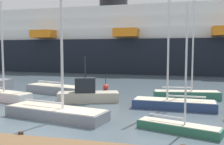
# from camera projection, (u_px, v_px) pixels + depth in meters

# --- Properties ---
(ground_plane) EXTENTS (600.00, 600.00, 0.00)m
(ground_plane) POSITION_uv_depth(u_px,v_px,m) (53.00, 126.00, 15.78)
(ground_plane) COLOR #4C5B66
(sailboat_0) EXTENTS (7.56, 3.80, 11.30)m
(sailboat_0) POSITION_uv_depth(u_px,v_px,m) (58.00, 88.00, 27.54)
(sailboat_0) COLOR gray
(sailboat_0) RESTS_ON ground_plane
(sailboat_1) EXTENTS (6.34, 2.07, 9.71)m
(sailboat_1) POSITION_uv_depth(u_px,v_px,m) (174.00, 103.00, 20.43)
(sailboat_1) COLOR navy
(sailboat_1) RESTS_ON ground_plane
(sailboat_2) EXTENTS (6.05, 2.23, 9.73)m
(sailboat_2) POSITION_uv_depth(u_px,v_px,m) (186.00, 94.00, 24.28)
(sailboat_2) COLOR #2D6B51
(sailboat_2) RESTS_ON ground_plane
(sailboat_4) EXTENTS (6.86, 3.29, 12.39)m
(sailboat_4) POSITION_uv_depth(u_px,v_px,m) (0.00, 93.00, 24.10)
(sailboat_4) COLOR white
(sailboat_4) RESTS_ON ground_plane
(sailboat_6) EXTENTS (7.38, 3.42, 10.11)m
(sailboat_6) POSITION_uv_depth(u_px,v_px,m) (56.00, 111.00, 17.60)
(sailboat_6) COLOR gray
(sailboat_6) RESTS_ON ground_plane
(sailboat_7) EXTENTS (4.70, 2.45, 6.91)m
(sailboat_7) POSITION_uv_depth(u_px,v_px,m) (178.00, 126.00, 14.68)
(sailboat_7) COLOR #2D6B51
(sailboat_7) RESTS_ON ground_plane
(fishing_boat_1) EXTENTS (5.49, 3.21, 3.95)m
(fishing_boat_1) POSITION_uv_depth(u_px,v_px,m) (88.00, 94.00, 23.16)
(fishing_boat_1) COLOR #BCB29E
(fishing_boat_1) RESTS_ON ground_plane
(channel_buoy_0) EXTENTS (0.67, 0.67, 1.36)m
(channel_buoy_0) POSITION_uv_depth(u_px,v_px,m) (106.00, 87.00, 29.90)
(channel_buoy_0) COLOR red
(channel_buoy_0) RESTS_ON ground_plane
(channel_buoy_2) EXTENTS (0.59, 0.59, 1.63)m
(channel_buoy_2) POSITION_uv_depth(u_px,v_px,m) (86.00, 88.00, 29.37)
(channel_buoy_2) COLOR orange
(channel_buoy_2) RESTS_ON ground_plane
(cruise_ship) EXTENTS (118.88, 21.58, 18.83)m
(cruise_ship) POSITION_uv_depth(u_px,v_px,m) (218.00, 42.00, 51.54)
(cruise_ship) COLOR black
(cruise_ship) RESTS_ON ground_plane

